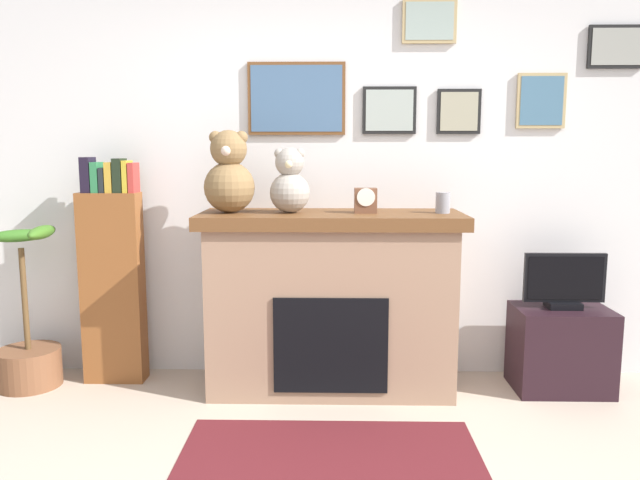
% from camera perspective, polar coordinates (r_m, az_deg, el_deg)
% --- Properties ---
extents(back_wall, '(5.20, 0.15, 2.60)m').
position_cam_1_polar(back_wall, '(4.10, 0.92, 5.74)').
color(back_wall, silver).
rests_on(back_wall, ground_plane).
extents(fireplace, '(1.60, 0.64, 1.11)m').
position_cam_1_polar(fireplace, '(3.86, 1.02, -5.61)').
color(fireplace, '#97745C').
rests_on(fireplace, ground_plane).
extents(bookshelf, '(0.38, 0.16, 1.45)m').
position_cam_1_polar(bookshelf, '(4.17, -18.60, -3.33)').
color(bookshelf, brown).
rests_on(bookshelf, ground_plane).
extents(potted_plant, '(0.50, 0.58, 1.03)m').
position_cam_1_polar(potted_plant, '(4.36, -25.45, -8.50)').
color(potted_plant, brown).
rests_on(potted_plant, ground_plane).
extents(tv_stand, '(0.57, 0.40, 0.52)m').
position_cam_1_polar(tv_stand, '(4.18, 21.31, -9.35)').
color(tv_stand, black).
rests_on(tv_stand, ground_plane).
extents(television, '(0.49, 0.14, 0.34)m').
position_cam_1_polar(television, '(4.08, 21.63, -3.68)').
color(television, black).
rests_on(television, tv_stand).
extents(area_rug, '(1.48, 0.91, 0.01)m').
position_cam_1_polar(area_rug, '(3.15, 0.92, -19.80)').
color(area_rug, '#56191E').
rests_on(area_rug, ground_plane).
extents(candle_jar, '(0.09, 0.09, 0.13)m').
position_cam_1_polar(candle_jar, '(3.80, 11.27, 3.40)').
color(candle_jar, gray).
rests_on(candle_jar, fireplace).
extents(mantel_clock, '(0.13, 0.10, 0.15)m').
position_cam_1_polar(mantel_clock, '(3.75, 4.22, 3.66)').
color(mantel_clock, brown).
rests_on(mantel_clock, fireplace).
extents(teddy_bear_cream, '(0.31, 0.31, 0.50)m').
position_cam_1_polar(teddy_bear_cream, '(3.78, -8.38, 5.88)').
color(teddy_bear_cream, olive).
rests_on(teddy_bear_cream, fireplace).
extents(teddy_bear_tan, '(0.24, 0.24, 0.39)m').
position_cam_1_polar(teddy_bear_tan, '(3.74, -2.81, 5.22)').
color(teddy_bear_tan, gray).
rests_on(teddy_bear_tan, fireplace).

